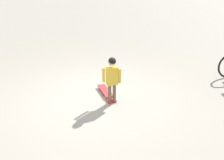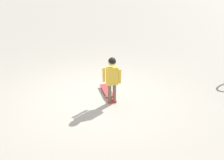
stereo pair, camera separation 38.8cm
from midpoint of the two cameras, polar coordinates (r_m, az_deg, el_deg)
The scene contains 3 objects.
ground_plane at distance 5.58m, azimuth -6.60°, elevation -4.62°, with size 50.00×50.00×0.00m, color #9E9384.
child_person at distance 5.13m, azimuth -2.17°, elevation 1.05°, with size 0.34×0.26×1.06m.
skateboard at distance 5.81m, azimuth -3.50°, elevation -2.56°, with size 0.27×0.70×0.07m.
Camera 1 is at (1.85, 4.50, 2.71)m, focal length 38.92 mm.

